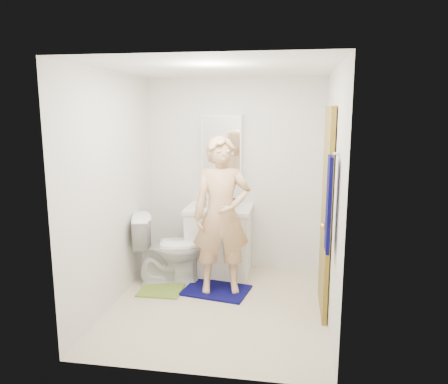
# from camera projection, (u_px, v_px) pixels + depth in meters

# --- Properties ---
(floor) EXTENTS (2.20, 2.40, 0.02)m
(floor) POSITION_uv_depth(u_px,v_px,m) (218.00, 307.00, 4.55)
(floor) COLOR beige
(floor) RESTS_ON ground
(ceiling) EXTENTS (2.20, 2.40, 0.02)m
(ceiling) POSITION_uv_depth(u_px,v_px,m) (218.00, 67.00, 4.09)
(ceiling) COLOR white
(ceiling) RESTS_ON ground
(wall_back) EXTENTS (2.20, 0.02, 2.40)m
(wall_back) POSITION_uv_depth(u_px,v_px,m) (235.00, 175.00, 5.49)
(wall_back) COLOR silver
(wall_back) RESTS_ON ground
(wall_front) EXTENTS (2.20, 0.02, 2.40)m
(wall_front) POSITION_uv_depth(u_px,v_px,m) (189.00, 225.00, 3.15)
(wall_front) COLOR silver
(wall_front) RESTS_ON ground
(wall_left) EXTENTS (0.02, 2.40, 2.40)m
(wall_left) POSITION_uv_depth(u_px,v_px,m) (112.00, 190.00, 4.50)
(wall_left) COLOR silver
(wall_left) RESTS_ON ground
(wall_right) EXTENTS (0.02, 2.40, 2.40)m
(wall_right) POSITION_uv_depth(u_px,v_px,m) (333.00, 197.00, 4.14)
(wall_right) COLOR silver
(wall_right) RESTS_ON ground
(vanity_cabinet) EXTENTS (0.75, 0.55, 0.80)m
(vanity_cabinet) POSITION_uv_depth(u_px,v_px,m) (219.00, 242.00, 5.38)
(vanity_cabinet) COLOR white
(vanity_cabinet) RESTS_ON floor
(countertop) EXTENTS (0.79, 0.59, 0.05)m
(countertop) POSITION_uv_depth(u_px,v_px,m) (219.00, 209.00, 5.30)
(countertop) COLOR white
(countertop) RESTS_ON vanity_cabinet
(sink_basin) EXTENTS (0.40, 0.40, 0.03)m
(sink_basin) POSITION_uv_depth(u_px,v_px,m) (219.00, 208.00, 5.30)
(sink_basin) COLOR white
(sink_basin) RESTS_ON countertop
(faucet) EXTENTS (0.03, 0.03, 0.12)m
(faucet) POSITION_uv_depth(u_px,v_px,m) (221.00, 199.00, 5.46)
(faucet) COLOR silver
(faucet) RESTS_ON countertop
(medicine_cabinet) EXTENTS (0.50, 0.12, 0.70)m
(medicine_cabinet) POSITION_uv_depth(u_px,v_px,m) (222.00, 144.00, 5.37)
(medicine_cabinet) COLOR white
(medicine_cabinet) RESTS_ON wall_back
(mirror_panel) EXTENTS (0.46, 0.01, 0.66)m
(mirror_panel) POSITION_uv_depth(u_px,v_px,m) (221.00, 144.00, 5.31)
(mirror_panel) COLOR white
(mirror_panel) RESTS_ON wall_back
(door) EXTENTS (0.05, 0.80, 2.05)m
(door) POSITION_uv_depth(u_px,v_px,m) (326.00, 211.00, 4.33)
(door) COLOR olive
(door) RESTS_ON ground
(door_knob) EXTENTS (0.07, 0.07, 0.07)m
(door_knob) POSITION_uv_depth(u_px,v_px,m) (324.00, 227.00, 4.04)
(door_knob) COLOR gold
(door_knob) RESTS_ON door
(towel) EXTENTS (0.03, 0.24, 0.80)m
(towel) POSITION_uv_depth(u_px,v_px,m) (329.00, 204.00, 3.59)
(towel) COLOR #08074A
(towel) RESTS_ON wall_right
(towel_hook) EXTENTS (0.06, 0.02, 0.02)m
(towel_hook) POSITION_uv_depth(u_px,v_px,m) (336.00, 154.00, 3.51)
(towel_hook) COLOR silver
(towel_hook) RESTS_ON wall_right
(toilet) EXTENTS (0.90, 0.66, 0.82)m
(toilet) POSITION_uv_depth(u_px,v_px,m) (169.00, 248.00, 5.12)
(toilet) COLOR white
(toilet) RESTS_ON floor
(bath_mat) EXTENTS (0.79, 0.62, 0.02)m
(bath_mat) POSITION_uv_depth(u_px,v_px,m) (216.00, 290.00, 4.91)
(bath_mat) COLOR #08074A
(bath_mat) RESTS_ON floor
(green_rug) EXTENTS (0.48, 0.41, 0.02)m
(green_rug) POSITION_uv_depth(u_px,v_px,m) (161.00, 290.00, 4.92)
(green_rug) COLOR olive
(green_rug) RESTS_ON floor
(soap_dispenser) EXTENTS (0.08, 0.09, 0.19)m
(soap_dispenser) POSITION_uv_depth(u_px,v_px,m) (203.00, 200.00, 5.27)
(soap_dispenser) COLOR #AA6D4F
(soap_dispenser) RESTS_ON countertop
(toothbrush_cup) EXTENTS (0.15, 0.15, 0.09)m
(toothbrush_cup) POSITION_uv_depth(u_px,v_px,m) (233.00, 202.00, 5.33)
(toothbrush_cup) COLOR #6D3C84
(toothbrush_cup) RESTS_ON countertop
(man) EXTENTS (0.70, 0.54, 1.72)m
(man) POSITION_uv_depth(u_px,v_px,m) (222.00, 216.00, 4.74)
(man) COLOR tan
(man) RESTS_ON bath_mat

